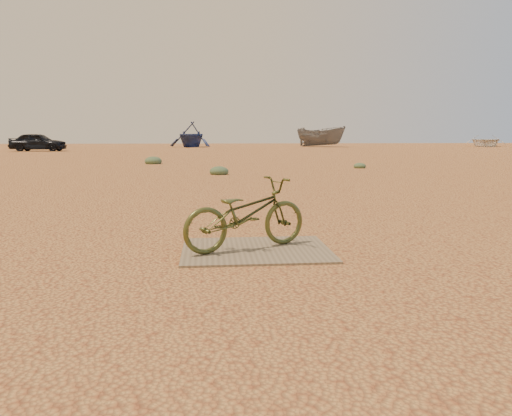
{
  "coord_description": "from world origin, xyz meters",
  "views": [
    {
      "loc": [
        -0.5,
        -5.42,
        1.24
      ],
      "look_at": [
        -0.01,
        -0.24,
        0.46
      ],
      "focal_mm": 35.0,
      "sensor_mm": 36.0,
      "label": 1
    }
  ],
  "objects": [
    {
      "name": "boat_mid_right",
      "position": [
        10.28,
        42.4,
        0.98
      ],
      "size": [
        5.18,
        4.61,
        1.96
      ],
      "primitive_type": "imported",
      "rotation": [
        0.0,
        0.0,
        0.91
      ],
      "color": "slate",
      "rests_on": "ground"
    },
    {
      "name": "kale_b",
      "position": [
        4.99,
        12.39,
        0.0
      ],
      "size": [
        0.45,
        0.45,
        0.25
      ],
      "primitive_type": "ellipsoid",
      "color": "#5C7651",
      "rests_on": "ground"
    },
    {
      "name": "car",
      "position": [
        -12.79,
        32.17,
        0.66
      ],
      "size": [
        3.95,
        1.78,
        1.32
      ],
      "primitive_type": "imported",
      "rotation": [
        0.0,
        0.0,
        1.51
      ],
      "color": "black",
      "rests_on": "ground"
    },
    {
      "name": "boat_far_right",
      "position": [
        26.83,
        42.14,
        0.56
      ],
      "size": [
        6.1,
        6.63,
        1.12
      ],
      "primitive_type": "imported",
      "rotation": [
        0.0,
        0.0,
        -0.54
      ],
      "color": "silver",
      "rests_on": "ground"
    },
    {
      "name": "boat_far_left",
      "position": [
        -2.15,
        42.37,
        1.21
      ],
      "size": [
        5.37,
        5.72,
        2.41
      ],
      "primitive_type": "imported",
      "rotation": [
        0.0,
        0.0,
        -0.38
      ],
      "color": "navy",
      "rests_on": "ground"
    },
    {
      "name": "kale_a",
      "position": [
        -0.2,
        9.99,
        0.0
      ],
      "size": [
        0.59,
        0.59,
        0.32
      ],
      "primitive_type": "ellipsoid",
      "color": "#5C7651",
      "rests_on": "ground"
    },
    {
      "name": "kale_c",
      "position": [
        -2.82,
        15.73,
        0.0
      ],
      "size": [
        0.72,
        0.72,
        0.39
      ],
      "primitive_type": "ellipsoid",
      "color": "#5C7651",
      "rests_on": "ground"
    },
    {
      "name": "ground",
      "position": [
        0.0,
        0.0,
        0.0
      ],
      "size": [
        120.0,
        120.0,
        0.0
      ],
      "primitive_type": "plane",
      "color": "tan",
      "rests_on": "ground"
    },
    {
      "name": "bicycle",
      "position": [
        -0.12,
        -0.22,
        0.4
      ],
      "size": [
        1.52,
        1.06,
        0.76
      ],
      "primitive_type": "imported",
      "rotation": [
        0.0,
        0.0,
        2.01
      ],
      "color": "#495022",
      "rests_on": "plywood_board"
    },
    {
      "name": "plywood_board",
      "position": [
        -0.01,
        -0.24,
        0.01
      ],
      "size": [
        1.57,
        1.25,
        0.02
      ],
      "primitive_type": "cube",
      "color": "#7B6B51",
      "rests_on": "ground"
    }
  ]
}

